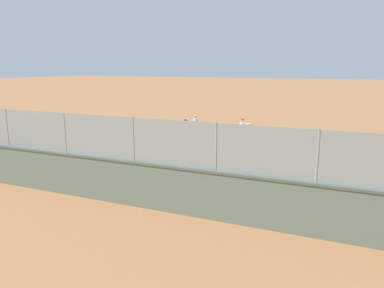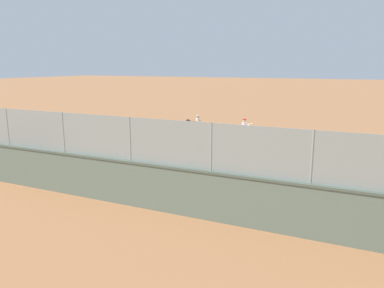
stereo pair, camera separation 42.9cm
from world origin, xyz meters
name	(u,v)px [view 2 (the right image)]	position (x,y,z in m)	size (l,w,h in m)	color
ground_plane	(261,142)	(0.00, 0.00, 0.00)	(260.00, 260.00, 0.00)	#A36B42
perimeter_wall	(211,195)	(-2.04, 13.43, 0.88)	(32.59, 0.92, 1.74)	slate
fence_panel_on_wall	(211,147)	(-2.04, 13.43, 2.54)	(32.00, 0.62, 1.61)	gray
player_near_wall_returning	(149,146)	(3.87, 8.10, 0.97)	(0.94, 0.95, 1.64)	navy
player_foreground_swinging	(244,129)	(0.92, 0.87, 0.99)	(0.67, 0.98, 1.68)	black
player_crossing_court	(198,124)	(5.00, -0.43, 0.90)	(0.94, 0.94, 1.53)	navy
sports_ball	(121,143)	(4.11, 10.11, 1.48)	(0.22, 0.22, 0.22)	yellow
spare_ball_by_wall	(156,193)	(0.91, 12.21, 0.10)	(0.20, 0.20, 0.20)	orange
courtside_bench	(108,179)	(3.10, 12.46, 0.46)	(1.61, 0.41, 0.87)	brown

